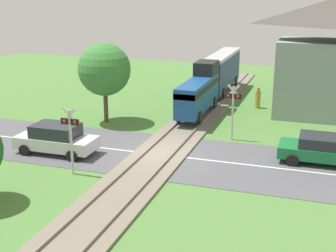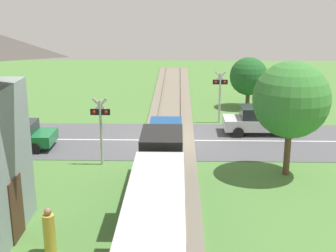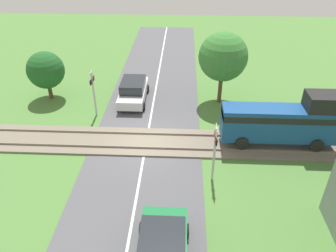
% 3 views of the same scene
% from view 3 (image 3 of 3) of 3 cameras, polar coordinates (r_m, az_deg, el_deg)
% --- Properties ---
extents(ground_plane, '(60.00, 60.00, 0.00)m').
position_cam_3_polar(ground_plane, '(19.36, -3.81, -2.90)').
color(ground_plane, '#4C7A38').
extents(road_surface, '(48.00, 6.40, 0.02)m').
position_cam_3_polar(road_surface, '(19.35, -3.81, -2.87)').
color(road_surface, '#515156').
rests_on(road_surface, ground_plane).
extents(track_bed, '(2.80, 48.00, 0.24)m').
position_cam_3_polar(track_bed, '(19.32, -3.81, -2.73)').
color(track_bed, '#756B5B').
rests_on(track_bed, ground_plane).
extents(car_near_crossing, '(4.22, 1.92, 1.57)m').
position_cam_3_polar(car_near_crossing, '(23.57, -6.06, 6.19)').
color(car_near_crossing, silver).
rests_on(car_near_crossing, ground_plane).
extents(car_far_side, '(4.25, 2.04, 1.40)m').
position_cam_3_polar(car_far_side, '(12.99, -1.07, -21.11)').
color(car_far_side, '#197038').
rests_on(car_far_side, ground_plane).
extents(crossing_signal_west_approach, '(0.90, 0.18, 3.21)m').
position_cam_3_polar(crossing_signal_west_approach, '(21.57, -12.93, 6.58)').
color(crossing_signal_west_approach, '#B7B7B7').
rests_on(crossing_signal_west_approach, ground_plane).
extents(crossing_signal_east_approach, '(0.90, 0.18, 3.21)m').
position_cam_3_polar(crossing_signal_east_approach, '(15.68, 8.19, -3.55)').
color(crossing_signal_east_approach, '#B7B7B7').
rests_on(crossing_signal_east_approach, ground_plane).
extents(tree_roadside_hedge, '(3.30, 3.30, 5.05)m').
position_cam_3_polar(tree_roadside_hedge, '(22.53, 9.57, 11.81)').
color(tree_roadside_hedge, brown).
rests_on(tree_roadside_hedge, ground_plane).
extents(tree_beyond_track, '(2.60, 2.60, 3.50)m').
position_cam_3_polar(tree_beyond_track, '(24.74, -20.53, 9.09)').
color(tree_beyond_track, brown).
rests_on(tree_beyond_track, ground_plane).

